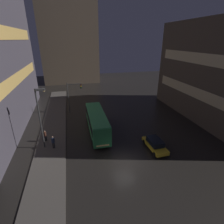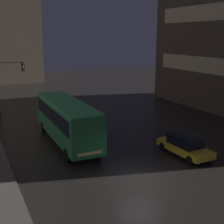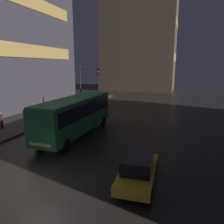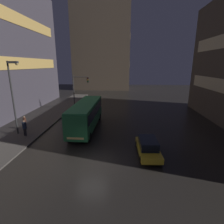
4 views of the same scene
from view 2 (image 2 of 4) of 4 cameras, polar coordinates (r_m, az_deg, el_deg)
ground_plane at (r=19.73m, az=5.16°, el=-11.95°), size 120.00×120.00×0.00m
bus_near at (r=25.23m, az=-8.30°, el=-1.11°), size 2.64×10.42×3.45m
car_taxi at (r=23.47m, az=13.16°, el=-5.93°), size 1.99×4.54×1.53m
traffic_light_main at (r=33.34m, az=-18.68°, el=5.57°), size 2.85×0.35×6.26m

